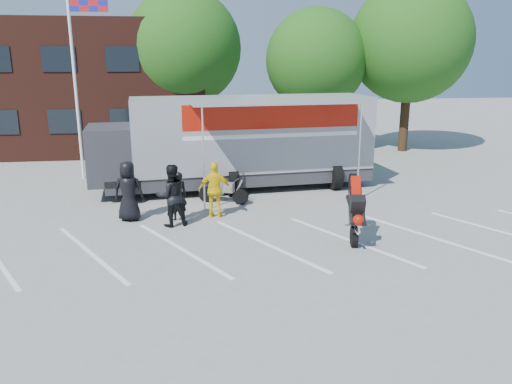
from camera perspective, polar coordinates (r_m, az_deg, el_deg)
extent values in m
plane|color=gray|center=(13.09, 1.14, -7.61)|extent=(100.00, 100.00, 0.00)
cube|color=white|center=(14.01, 0.52, -6.03)|extent=(18.09, 13.33, 0.01)
cube|color=#441D15|center=(31.06, -23.26, 11.01)|extent=(18.00, 8.00, 7.00)
cylinder|color=white|center=(22.45, -19.96, 11.50)|extent=(0.12, 0.12, 8.00)
cube|color=red|center=(22.39, -18.63, 20.10)|extent=(1.50, 0.04, 0.90)
cylinder|color=#382314|center=(28.15, -7.93, 7.92)|extent=(0.50, 0.50, 3.24)
sphere|color=#1C4912|center=(27.94, -8.23, 16.00)|extent=(6.12, 6.12, 6.12)
cylinder|color=#382314|center=(28.03, 6.67, 7.56)|extent=(0.50, 0.50, 2.88)
sphere|color=#1C4912|center=(27.80, 6.89, 14.77)|extent=(5.44, 5.44, 5.44)
cylinder|color=#382314|center=(29.17, 16.59, 7.86)|extent=(0.50, 0.50, 3.42)
sphere|color=#1C4912|center=(28.99, 17.22, 16.08)|extent=(6.46, 6.46, 6.46)
imported|color=black|center=(16.32, -14.36, 0.10)|extent=(1.02, 0.74, 1.93)
imported|color=black|center=(16.10, -8.89, -0.44)|extent=(0.66, 0.51, 1.59)
imported|color=black|center=(15.51, -9.64, -0.40)|extent=(1.09, 0.94, 1.94)
imported|color=yellow|center=(16.19, -4.69, 0.24)|extent=(1.14, 0.62, 1.84)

